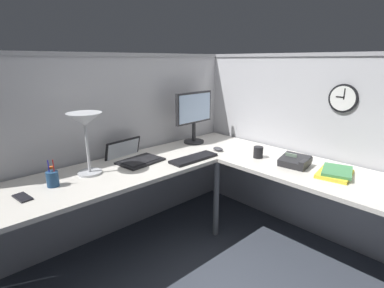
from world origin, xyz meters
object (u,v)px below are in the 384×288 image
object	(u,v)px
keyboard	(194,158)
wall_clock	(343,98)
office_phone	(295,162)
book_stack	(336,173)
cell_phone	(22,197)
laptop	(133,157)
pen_cup	(53,179)
desk_lamp_dome	(85,124)
computer_mouse	(218,149)
coffee_mug	(258,152)
monitor	(194,113)

from	to	relation	value
keyboard	wall_clock	distance (m)	1.26
keyboard	office_phone	size ratio (longest dim) A/B	1.91
office_phone	book_stack	world-z (taller)	office_phone
cell_phone	wall_clock	size ratio (longest dim) A/B	0.65
book_stack	office_phone	bearing A→B (deg)	97.05
laptop	wall_clock	size ratio (longest dim) A/B	1.91
pen_cup	cell_phone	xyz separation A→B (m)	(-0.20, -0.06, -0.05)
laptop	book_stack	bearing A→B (deg)	-55.87
cell_phone	book_stack	bearing A→B (deg)	-40.44
pen_cup	office_phone	world-z (taller)	pen_cup
laptop	office_phone	world-z (taller)	laptop
keyboard	cell_phone	xyz separation A→B (m)	(-1.23, 0.18, -0.01)
laptop	desk_lamp_dome	xyz separation A→B (m)	(-0.40, -0.06, 0.34)
laptop	computer_mouse	size ratio (longest dim) A/B	4.03
cell_phone	coffee_mug	world-z (taller)	coffee_mug
cell_phone	book_stack	size ratio (longest dim) A/B	0.44
cell_phone	coffee_mug	xyz separation A→B (m)	(1.66, -0.51, 0.04)
monitor	wall_clock	size ratio (longest dim) A/B	2.27
monitor	wall_clock	distance (m)	1.29
computer_mouse	desk_lamp_dome	world-z (taller)	desk_lamp_dome
laptop	cell_phone	size ratio (longest dim) A/B	2.91
book_stack	pen_cup	bearing A→B (deg)	142.66
book_stack	monitor	bearing A→B (deg)	96.19
keyboard	desk_lamp_dome	bearing A→B (deg)	159.78
computer_mouse	office_phone	xyz separation A→B (m)	(0.14, -0.68, 0.02)
computer_mouse	desk_lamp_dome	size ratio (longest dim) A/B	0.23
monitor	coffee_mug	size ratio (longest dim) A/B	5.21
office_phone	wall_clock	size ratio (longest dim) A/B	1.03
keyboard	pen_cup	world-z (taller)	pen_cup
computer_mouse	book_stack	world-z (taller)	book_stack
computer_mouse	office_phone	distance (m)	0.69
pen_cup	office_phone	xyz separation A→B (m)	(1.50, -0.88, -0.02)
keyboard	wall_clock	bearing A→B (deg)	-43.87
office_phone	keyboard	bearing A→B (deg)	125.55
pen_cup	wall_clock	bearing A→B (deg)	-28.90
pen_cup	monitor	bearing A→B (deg)	5.95
computer_mouse	desk_lamp_dome	bearing A→B (deg)	167.00
keyboard	pen_cup	distance (m)	1.06
cell_phone	desk_lamp_dome	bearing A→B (deg)	5.01
monitor	keyboard	world-z (taller)	monitor
cell_phone	wall_clock	world-z (taller)	wall_clock
book_stack	laptop	bearing A→B (deg)	124.13
keyboard	desk_lamp_dome	distance (m)	0.89
computer_mouse	coffee_mug	xyz separation A→B (m)	(0.10, -0.36, 0.03)
pen_cup	cell_phone	bearing A→B (deg)	-164.09
keyboard	wall_clock	size ratio (longest dim) A/B	1.95
office_phone	coffee_mug	xyz separation A→B (m)	(-0.03, 0.32, 0.01)
monitor	keyboard	size ratio (longest dim) A/B	1.16
monitor	laptop	distance (m)	0.78
pen_cup	coffee_mug	size ratio (longest dim) A/B	1.88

